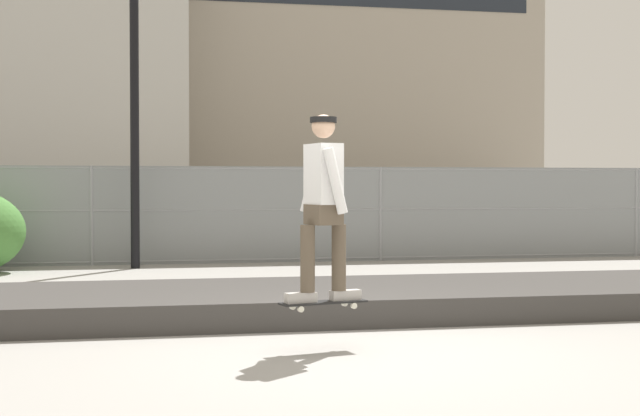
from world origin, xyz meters
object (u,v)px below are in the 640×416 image
at_px(skateboard, 323,303).
at_px(parked_car_mid, 290,213).
at_px(street_lamp, 134,4).
at_px(skater, 323,196).

bearing_deg(skateboard, parked_car_mid, 82.19).
distance_m(street_lamp, parked_car_mid, 6.64).
bearing_deg(parked_car_mid, skater, -97.81).
bearing_deg(street_lamp, parked_car_mid, 50.12).
bearing_deg(skater, street_lamp, 101.61).
bearing_deg(parked_car_mid, skateboard, -97.81).
xyz_separation_m(skateboard, street_lamp, (-1.74, 8.45, 4.27)).
bearing_deg(skateboard, street_lamp, 101.61).
distance_m(skateboard, street_lamp, 9.63).
height_order(skater, parked_car_mid, skater).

